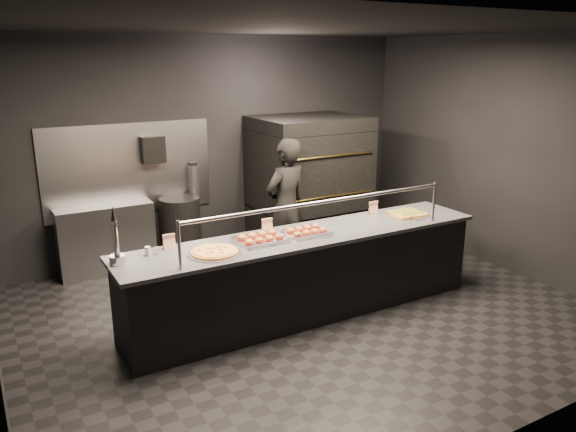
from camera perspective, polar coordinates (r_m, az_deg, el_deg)
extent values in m
plane|color=black|center=(6.28, 1.84, -9.84)|extent=(6.00, 6.00, 0.00)
plane|color=black|center=(5.65, 2.13, 18.64)|extent=(6.00, 6.00, 0.00)
cube|color=black|center=(7.98, -7.58, 6.99)|extent=(6.00, 0.04, 3.00)
cube|color=black|center=(3.97, 21.36, -3.45)|extent=(6.00, 0.04, 3.00)
cube|color=black|center=(7.77, 21.25, 5.78)|extent=(0.04, 5.00, 3.00)
cube|color=#99999E|center=(7.63, -15.84, 4.57)|extent=(2.20, 0.02, 1.20)
cube|color=black|center=(6.10, 1.88, -6.13)|extent=(4.00, 0.70, 0.88)
cube|color=#333338|center=(5.94, 1.92, -2.02)|extent=(4.10, 0.78, 0.04)
cylinder|color=#99999E|center=(5.00, -11.00, -2.93)|extent=(0.03, 0.03, 0.45)
cylinder|color=#99999E|center=(6.55, 14.59, 1.41)|extent=(0.03, 0.03, 0.45)
cylinder|color=#99999E|center=(5.58, 3.58, 1.44)|extent=(3.00, 0.04, 0.04)
cube|color=black|center=(8.27, 2.04, -1.11)|extent=(1.50, 1.15, 0.60)
cube|color=black|center=(8.11, 2.08, 2.94)|extent=(1.50, 1.20, 0.55)
cube|color=black|center=(8.00, 2.12, 6.78)|extent=(1.50, 1.20, 0.55)
cube|color=black|center=(7.95, 2.15, 9.41)|extent=(1.50, 1.20, 0.18)
cylinder|color=gold|center=(7.61, 4.55, 2.01)|extent=(1.30, 0.02, 0.02)
cylinder|color=gold|center=(7.49, 4.64, 6.09)|extent=(1.30, 0.02, 0.02)
cube|color=#99999E|center=(7.61, -17.96, -2.28)|extent=(1.20, 0.35, 0.90)
cube|color=black|center=(7.58, -13.61, 6.58)|extent=(0.30, 0.20, 0.35)
cylinder|color=#B2B2B7|center=(7.85, -9.54, 3.41)|extent=(0.14, 0.14, 0.45)
cube|color=black|center=(7.80, -9.63, 5.20)|extent=(0.10, 0.06, 0.06)
cylinder|color=silver|center=(5.32, -16.93, -4.27)|extent=(0.14, 0.14, 0.08)
cylinder|color=silver|center=(5.26, -17.09, -2.37)|extent=(0.05, 0.05, 0.37)
cylinder|color=silver|center=(5.14, -17.03, -0.89)|extent=(0.02, 0.10, 0.02)
cone|color=black|center=(5.19, -17.33, 0.33)|extent=(0.05, 0.05, 0.14)
cylinder|color=silver|center=(5.41, -7.48, -3.74)|extent=(0.52, 0.52, 0.01)
cylinder|color=#E19548|center=(5.41, -7.48, -3.62)|extent=(0.45, 0.45, 0.02)
cylinder|color=gold|center=(5.40, -7.49, -3.50)|extent=(0.40, 0.40, 0.01)
cube|color=silver|center=(5.71, -2.78, -2.50)|extent=(0.55, 0.44, 0.02)
ellipsoid|color=#B46026|center=(5.55, -3.97, -2.62)|extent=(0.09, 0.09, 0.06)
ellipsoid|color=#B46026|center=(5.70, -4.70, -2.15)|extent=(0.09, 0.09, 0.06)
ellipsoid|color=#B46026|center=(5.60, -2.92, -2.44)|extent=(0.09, 0.09, 0.06)
ellipsoid|color=#B46026|center=(5.74, -3.67, -1.98)|extent=(0.09, 0.09, 0.06)
ellipsoid|color=#B46026|center=(5.65, -1.89, -2.26)|extent=(0.09, 0.09, 0.06)
ellipsoid|color=#B46026|center=(5.79, -2.66, -1.81)|extent=(0.09, 0.09, 0.06)
ellipsoid|color=#B46026|center=(5.70, -0.88, -2.08)|extent=(0.09, 0.09, 0.06)
ellipsoid|color=#B46026|center=(5.84, -1.67, -1.64)|extent=(0.09, 0.09, 0.06)
cube|color=silver|center=(5.94, 1.92, -1.75)|extent=(0.54, 0.47, 0.02)
ellipsoid|color=#B46026|center=(5.79, 0.99, -1.85)|extent=(0.09, 0.09, 0.05)
ellipsoid|color=#B46026|center=(5.91, 0.24, -1.46)|extent=(0.09, 0.09, 0.05)
ellipsoid|color=#B46026|center=(5.84, 1.87, -1.69)|extent=(0.09, 0.09, 0.05)
ellipsoid|color=#B46026|center=(5.96, 1.11, -1.31)|extent=(0.09, 0.09, 0.05)
ellipsoid|color=#B46026|center=(5.89, 2.74, -1.54)|extent=(0.09, 0.09, 0.05)
ellipsoid|color=#B46026|center=(6.01, 1.96, -1.16)|extent=(0.09, 0.09, 0.05)
ellipsoid|color=#B46026|center=(5.94, 3.59, -1.38)|extent=(0.09, 0.09, 0.05)
ellipsoid|color=#B46026|center=(6.07, 2.80, -1.01)|extent=(0.09, 0.09, 0.05)
cylinder|color=silver|center=(6.76, 12.02, 0.10)|extent=(0.48, 0.48, 0.01)
cube|color=#E19548|center=(6.75, 12.03, 0.24)|extent=(0.40, 0.37, 0.02)
cube|color=gold|center=(6.75, 12.03, 0.33)|extent=(0.38, 0.35, 0.01)
cube|color=#53A12D|center=(6.75, 12.04, 0.41)|extent=(0.36, 0.32, 0.01)
cylinder|color=silver|center=(5.46, -14.05, -3.49)|extent=(0.05, 0.05, 0.09)
cylinder|color=silver|center=(5.48, -13.16, -3.43)|extent=(0.04, 0.04, 0.07)
cube|color=white|center=(5.60, -11.99, -2.52)|extent=(0.12, 0.04, 0.15)
cube|color=white|center=(5.99, -2.13, -0.92)|extent=(0.12, 0.04, 0.15)
cube|color=white|center=(6.75, 8.67, 0.87)|extent=(0.12, 0.04, 0.15)
cylinder|color=black|center=(7.75, -10.83, -1.42)|extent=(0.54, 0.54, 0.90)
imported|color=black|center=(7.18, -0.19, 0.98)|extent=(0.72, 0.55, 1.75)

